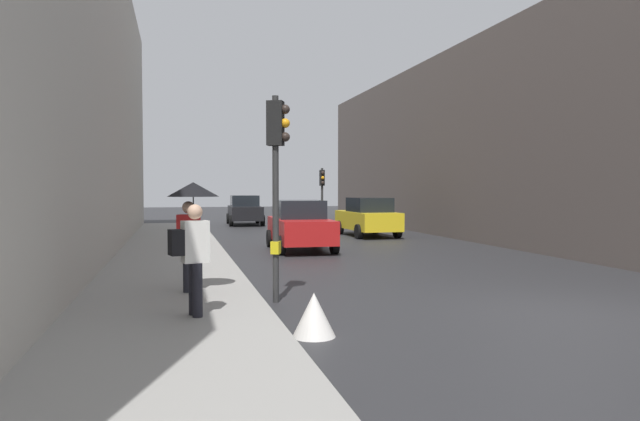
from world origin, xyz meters
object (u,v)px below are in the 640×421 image
traffic_light_near_right (277,161)px  traffic_light_far_median (322,187)px  warning_sign_triangle (314,315)px  car_red_sedan (300,225)px  pedestrian_with_black_backpack (192,253)px  pedestrian_with_umbrella (192,206)px  car_dark_suv (245,210)px  car_yellow_taxi (368,217)px

traffic_light_near_right → traffic_light_far_median: bearing=73.2°
warning_sign_triangle → traffic_light_near_right: bearing=91.9°
car_red_sedan → pedestrian_with_black_backpack: pedestrian_with_black_backpack is taller
pedestrian_with_black_backpack → warning_sign_triangle: (1.71, -1.09, -0.84)m
traffic_light_far_median → car_red_sedan: 10.52m
traffic_light_far_median → pedestrian_with_black_backpack: traffic_light_far_median is taller
car_red_sedan → traffic_light_near_right: bearing=-104.8°
pedestrian_with_umbrella → car_dark_suv: bearing=80.8°
pedestrian_with_umbrella → pedestrian_with_black_backpack: (-0.06, -2.24, -0.68)m
car_red_sedan → warning_sign_triangle: 11.94m
warning_sign_triangle → pedestrian_with_umbrella: bearing=116.4°
car_yellow_taxi → warning_sign_triangle: (-6.54, -16.73, -0.55)m
traffic_light_near_right → car_yellow_taxi: traffic_light_near_right is taller
car_yellow_taxi → car_dark_suv: 10.66m
traffic_light_near_right → car_yellow_taxi: bearing=64.8°
pedestrian_with_umbrella → traffic_light_far_median: bearing=68.3°
car_yellow_taxi → pedestrian_with_umbrella: size_ratio=1.99×
car_yellow_taxi → warning_sign_triangle: size_ratio=6.54×
traffic_light_far_median → car_dark_suv: bearing=126.4°
traffic_light_far_median → warning_sign_triangle: (-5.63, -21.59, -1.93)m
traffic_light_near_right → car_red_sedan: size_ratio=0.92×
traffic_light_far_median → pedestrian_with_black_backpack: size_ratio=1.84×
car_yellow_taxi → car_red_sedan: same height
car_yellow_taxi → car_red_sedan: bearing=-130.1°
pedestrian_with_umbrella → warning_sign_triangle: size_ratio=3.29×
car_yellow_taxi → car_red_sedan: (-4.24, -5.03, 0.00)m
traffic_light_near_right → pedestrian_with_black_backpack: (-1.62, -1.57, -1.55)m
car_red_sedan → pedestrian_with_black_backpack: (-4.01, -10.62, 0.29)m
car_yellow_taxi → traffic_light_far_median: bearing=100.7°
traffic_light_far_median → car_yellow_taxi: size_ratio=0.77×
traffic_light_far_median → car_dark_suv: size_ratio=0.77×
traffic_light_near_right → pedestrian_with_umbrella: size_ratio=1.84×
car_dark_suv → car_red_sedan: same height
traffic_light_far_median → traffic_light_near_right: (-5.72, -18.93, 0.46)m
traffic_light_near_right → car_dark_suv: size_ratio=0.92×
car_dark_suv → pedestrian_with_black_backpack: pedestrian_with_black_backpack is taller
car_yellow_taxi → pedestrian_with_black_backpack: pedestrian_with_black_backpack is taller
traffic_light_far_median → car_red_sedan: size_ratio=0.77×
traffic_light_far_median → pedestrian_with_black_backpack: (-7.34, -20.50, -1.09)m
traffic_light_far_median → car_dark_suv: traffic_light_far_median is taller
pedestrian_with_umbrella → pedestrian_with_black_backpack: 2.34m
traffic_light_far_median → car_dark_suv: (-3.56, 4.82, -1.37)m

